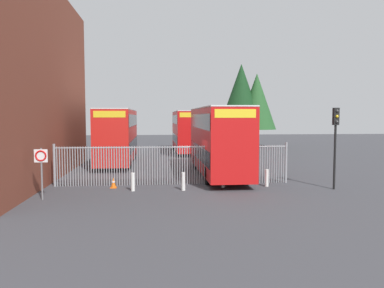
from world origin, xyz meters
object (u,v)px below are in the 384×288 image
(double_decker_bus_near_gate, at_px, (218,138))
(traffic_cone_by_gate, at_px, (113,183))
(bollard_near_left, at_px, (133,182))
(bollard_near_right, at_px, (223,179))
(traffic_light_kerbside, at_px, (336,133))
(bollard_center_front, at_px, (183,181))
(double_decker_bus_behind_fence_right, at_px, (186,130))
(speed_limit_sign_post, at_px, (41,162))
(double_decker_bus_behind_fence_left, at_px, (118,134))
(bollard_far_right, at_px, (267,178))

(double_decker_bus_near_gate, relative_size, traffic_cone_by_gate, 18.32)
(double_decker_bus_near_gate, relative_size, bollard_near_left, 11.38)
(bollard_near_right, distance_m, traffic_cone_by_gate, 5.93)
(bollard_near_right, relative_size, traffic_light_kerbside, 0.22)
(bollard_near_left, distance_m, bollard_center_front, 2.61)
(bollard_center_front, distance_m, bollard_near_right, 2.31)
(double_decker_bus_behind_fence_right, height_order, traffic_light_kerbside, double_decker_bus_behind_fence_right)
(bollard_near_left, distance_m, bollard_near_right, 4.85)
(double_decker_bus_near_gate, relative_size, bollard_near_right, 11.38)
(bollard_center_front, distance_m, traffic_cone_by_gate, 3.84)
(traffic_cone_by_gate, height_order, speed_limit_sign_post, speed_limit_sign_post)
(double_decker_bus_near_gate, relative_size, double_decker_bus_behind_fence_left, 1.00)
(bollard_center_front, xyz_separation_m, bollard_far_right, (4.65, 0.68, 0.00))
(bollard_center_front, xyz_separation_m, speed_limit_sign_post, (-6.65, -1.62, 1.30))
(double_decker_bus_behind_fence_right, distance_m, bollard_near_right, 20.18)
(traffic_cone_by_gate, relative_size, traffic_light_kerbside, 0.14)
(double_decker_bus_behind_fence_left, bearing_deg, bollard_near_left, -80.72)
(traffic_light_kerbside, bearing_deg, traffic_cone_by_gate, 172.88)
(speed_limit_sign_post, bearing_deg, double_decker_bus_behind_fence_left, 80.76)
(bollard_near_right, bearing_deg, double_decker_bus_behind_fence_right, 91.08)
(double_decker_bus_near_gate, xyz_separation_m, double_decker_bus_behind_fence_right, (-0.76, 15.89, 0.00))
(double_decker_bus_behind_fence_left, relative_size, traffic_cone_by_gate, 18.32)
(bollard_far_right, bearing_deg, bollard_center_front, -171.63)
(bollard_far_right, relative_size, traffic_light_kerbside, 0.22)
(double_decker_bus_behind_fence_left, distance_m, traffic_light_kerbside, 17.36)
(traffic_light_kerbside, bearing_deg, double_decker_bus_near_gate, 135.53)
(bollard_near_right, bearing_deg, speed_limit_sign_post, -165.65)
(bollard_center_front, height_order, traffic_cone_by_gate, bollard_center_front)
(double_decker_bus_behind_fence_left, relative_size, bollard_center_front, 11.38)
(double_decker_bus_behind_fence_left, xyz_separation_m, double_decker_bus_behind_fence_right, (6.33, 9.09, 0.00))
(double_decker_bus_behind_fence_right, distance_m, bollard_far_right, 20.34)
(double_decker_bus_behind_fence_left, relative_size, bollard_near_right, 11.38)
(traffic_cone_by_gate, bearing_deg, bollard_near_left, -40.29)
(double_decker_bus_near_gate, distance_m, double_decker_bus_behind_fence_right, 15.91)
(double_decker_bus_behind_fence_left, height_order, speed_limit_sign_post, double_decker_bus_behind_fence_left)
(double_decker_bus_behind_fence_left, height_order, bollard_far_right, double_decker_bus_behind_fence_left)
(double_decker_bus_behind_fence_left, height_order, double_decker_bus_behind_fence_right, same)
(bollard_center_front, relative_size, bollard_near_right, 1.00)
(double_decker_bus_near_gate, relative_size, bollard_center_front, 11.38)
(double_decker_bus_behind_fence_left, distance_m, double_decker_bus_behind_fence_right, 11.08)
(double_decker_bus_behind_fence_left, xyz_separation_m, bollard_far_right, (9.14, -10.96, -1.95))
(traffic_cone_by_gate, bearing_deg, speed_limit_sign_post, -138.11)
(double_decker_bus_near_gate, relative_size, bollard_far_right, 11.38)
(bollard_near_left, height_order, traffic_light_kerbside, traffic_light_kerbside)
(bollard_near_left, xyz_separation_m, speed_limit_sign_post, (-4.04, -1.72, 1.30))
(double_decker_bus_near_gate, height_order, traffic_light_kerbside, double_decker_bus_near_gate)
(bollard_near_left, relative_size, bollard_far_right, 1.00)
(bollard_center_front, distance_m, speed_limit_sign_post, 6.97)
(bollard_near_left, bearing_deg, double_decker_bus_behind_fence_left, 99.28)
(bollard_near_right, height_order, bollard_far_right, same)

